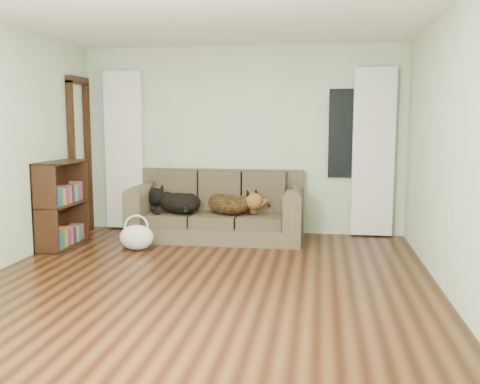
# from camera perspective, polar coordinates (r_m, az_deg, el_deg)

# --- Properties ---
(floor) EXTENTS (5.00, 5.00, 0.00)m
(floor) POSITION_cam_1_polar(r_m,az_deg,el_deg) (5.30, -3.84, -9.63)
(floor) COLOR black
(floor) RESTS_ON ground
(ceiling) EXTENTS (5.00, 5.00, 0.00)m
(ceiling) POSITION_cam_1_polar(r_m,az_deg,el_deg) (5.17, -4.11, 19.08)
(ceiling) COLOR white
(ceiling) RESTS_ON ground
(wall_back) EXTENTS (4.50, 0.04, 2.60)m
(wall_back) POSITION_cam_1_polar(r_m,az_deg,el_deg) (7.53, 0.19, 5.53)
(wall_back) COLOR beige
(wall_back) RESTS_ON ground
(wall_right) EXTENTS (0.04, 5.00, 2.60)m
(wall_right) POSITION_cam_1_polar(r_m,az_deg,el_deg) (5.08, 21.70, 4.03)
(wall_right) COLOR beige
(wall_right) RESTS_ON ground
(curtain_left) EXTENTS (0.55, 0.08, 2.25)m
(curtain_left) POSITION_cam_1_polar(r_m,az_deg,el_deg) (7.89, -12.24, 4.36)
(curtain_left) COLOR silver
(curtain_left) RESTS_ON ground
(curtain_right) EXTENTS (0.55, 0.08, 2.25)m
(curtain_right) POSITION_cam_1_polar(r_m,az_deg,el_deg) (7.41, 14.04, 4.11)
(curtain_right) COLOR silver
(curtain_right) RESTS_ON ground
(window_pane) EXTENTS (0.50, 0.03, 1.20)m
(window_pane) POSITION_cam_1_polar(r_m,az_deg,el_deg) (7.42, 11.36, 6.13)
(window_pane) COLOR black
(window_pane) RESTS_ON wall_back
(door_casing) EXTENTS (0.07, 0.60, 2.10)m
(door_casing) POSITION_cam_1_polar(r_m,az_deg,el_deg) (7.75, -16.65, 3.42)
(door_casing) COLOR black
(door_casing) RESTS_ON ground
(sofa) EXTENTS (2.28, 0.98, 0.93)m
(sofa) POSITION_cam_1_polar(r_m,az_deg,el_deg) (7.14, -2.50, -1.44)
(sofa) COLOR #504E35
(sofa) RESTS_ON floor
(dog_black_lab) EXTENTS (0.81, 0.76, 0.28)m
(dog_black_lab) POSITION_cam_1_polar(r_m,az_deg,el_deg) (7.18, -6.76, -1.19)
(dog_black_lab) COLOR black
(dog_black_lab) RESTS_ON sofa
(dog_shepherd) EXTENTS (0.78, 0.71, 0.28)m
(dog_shepherd) POSITION_cam_1_polar(r_m,az_deg,el_deg) (7.02, -0.91, -1.26)
(dog_shepherd) COLOR black
(dog_shepherd) RESTS_ON sofa
(tv_remote) EXTENTS (0.09, 0.21, 0.02)m
(tv_remote) POSITION_cam_1_polar(r_m,az_deg,el_deg) (6.85, 5.38, 0.51)
(tv_remote) COLOR black
(tv_remote) RESTS_ON sofa
(tote_bag) EXTENTS (0.45, 0.36, 0.31)m
(tote_bag) POSITION_cam_1_polar(r_m,az_deg,el_deg) (6.68, -10.97, -4.73)
(tote_bag) COLOR silver
(tote_bag) RESTS_ON floor
(bookshelf) EXTENTS (0.38, 0.88, 1.07)m
(bookshelf) POSITION_cam_1_polar(r_m,az_deg,el_deg) (7.04, -18.49, -1.55)
(bookshelf) COLOR black
(bookshelf) RESTS_ON floor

